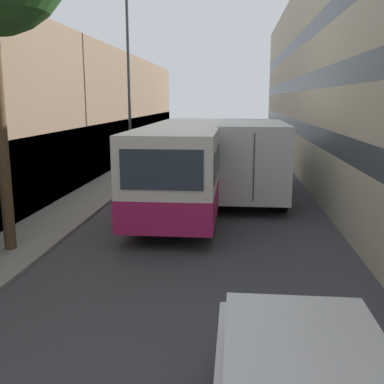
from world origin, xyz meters
name	(u,v)px	position (x,y,z in m)	size (l,w,h in m)	color
ground_plane	(199,224)	(0.00, 15.00, 0.00)	(150.00, 150.00, 0.00)	#38383D
sidewalk_left	(58,219)	(-4.36, 15.00, 0.05)	(1.88, 60.00, 0.10)	gray
bus	(185,164)	(-0.67, 17.20, 1.51)	(2.45, 9.71, 2.83)	silver
box_truck	(250,156)	(1.61, 19.14, 1.55)	(2.36, 7.25, 2.86)	silver
street_lamp	(128,55)	(-3.67, 21.98, 5.56)	(0.36, 0.80, 8.09)	#38383D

